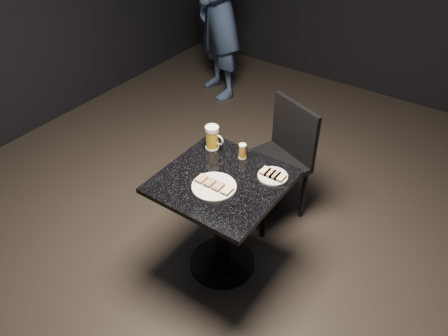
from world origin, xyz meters
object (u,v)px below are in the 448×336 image
at_px(chair, 279,156).
at_px(patron, 220,10).
at_px(plate_large, 214,187).
at_px(table, 222,210).
at_px(plate_small, 273,176).
at_px(beer_tumbler, 242,151).
at_px(beer_mug, 212,138).

bearing_deg(chair, patron, 137.92).
bearing_deg(patron, plate_large, -28.68).
height_order(patron, table, patron).
bearing_deg(plate_small, plate_large, -129.56).
bearing_deg(beer_tumbler, chair, 86.58).
distance_m(patron, table, 2.52).
bearing_deg(chair, plate_small, -66.28).
bearing_deg(table, chair, 89.39).
relative_size(table, beer_tumbler, 7.65).
bearing_deg(chair, beer_tumbler, -93.42).
bearing_deg(beer_tumbler, plate_large, -85.54).
relative_size(beer_tumbler, chair, 0.11).
relative_size(table, beer_mug, 4.75).
relative_size(beer_mug, beer_tumbler, 1.61).
height_order(table, chair, chair).
relative_size(plate_large, plate_small, 1.44).
height_order(beer_mug, beer_tumbler, beer_mug).
height_order(plate_large, beer_tumbler, beer_tumbler).
xyz_separation_m(beer_mug, chair, (0.24, 0.47, -0.33)).
bearing_deg(beer_mug, chair, 63.23).
bearing_deg(beer_tumbler, table, -85.43).
xyz_separation_m(plate_large, beer_mug, (-0.24, 0.31, 0.07)).
bearing_deg(table, plate_small, 38.61).
height_order(patron, chair, patron).
height_order(plate_small, chair, chair).
xyz_separation_m(plate_small, beer_mug, (-0.46, 0.04, 0.07)).
relative_size(beer_mug, chair, 0.18).
distance_m(plate_small, beer_tumbler, 0.26).
bearing_deg(beer_mug, plate_small, -4.65).
relative_size(patron, beer_tumbler, 18.75).
distance_m(plate_small, table, 0.39).
xyz_separation_m(patron, beer_tumbler, (1.43, -1.77, -0.12)).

